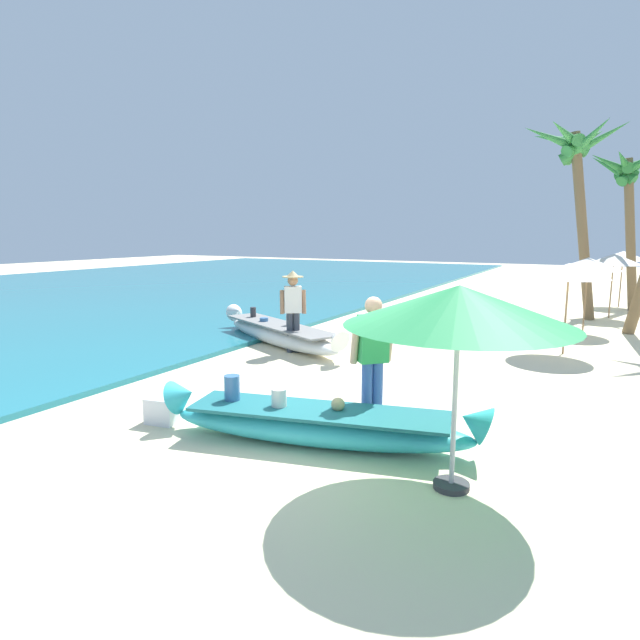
{
  "coord_description": "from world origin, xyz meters",
  "views": [
    {
      "loc": [
        3.19,
        -5.73,
        2.52
      ],
      "look_at": [
        -1.48,
        2.88,
        0.9
      ],
      "focal_mm": 29.61,
      "sensor_mm": 36.0,
      "label": 1
    }
  ],
  "objects_px": {
    "boat_cyan_foreground": "(317,424)",
    "cooler_box": "(164,410)",
    "boat_white_midground": "(279,333)",
    "patio_umbrella_large": "(459,307)",
    "palm_tree_far_behind": "(575,157)",
    "palm_tree_tall_inland": "(628,180)",
    "person_vendor_hatted": "(293,305)",
    "person_tourist_customer": "(373,356)"
  },
  "relations": [
    {
      "from": "boat_white_midground",
      "to": "patio_umbrella_large",
      "type": "relative_size",
      "value": 2.02
    },
    {
      "from": "person_vendor_hatted",
      "to": "palm_tree_tall_inland",
      "type": "bearing_deg",
      "value": 59.65
    },
    {
      "from": "person_tourist_customer",
      "to": "cooler_box",
      "type": "distance_m",
      "value": 2.9
    },
    {
      "from": "boat_cyan_foreground",
      "to": "palm_tree_far_behind",
      "type": "distance_m",
      "value": 12.82
    },
    {
      "from": "person_tourist_customer",
      "to": "patio_umbrella_large",
      "type": "xyz_separation_m",
      "value": [
        1.31,
        -1.05,
        0.85
      ]
    },
    {
      "from": "person_vendor_hatted",
      "to": "palm_tree_tall_inland",
      "type": "relative_size",
      "value": 0.34
    },
    {
      "from": "person_vendor_hatted",
      "to": "person_tourist_customer",
      "type": "bearing_deg",
      "value": -46.36
    },
    {
      "from": "patio_umbrella_large",
      "to": "palm_tree_tall_inland",
      "type": "height_order",
      "value": "palm_tree_tall_inland"
    },
    {
      "from": "patio_umbrella_large",
      "to": "cooler_box",
      "type": "distance_m",
      "value": 4.23
    },
    {
      "from": "boat_white_midground",
      "to": "boat_cyan_foreground",
      "type": "bearing_deg",
      "value": -52.64
    },
    {
      "from": "patio_umbrella_large",
      "to": "palm_tree_far_behind",
      "type": "distance_m",
      "value": 12.58
    },
    {
      "from": "patio_umbrella_large",
      "to": "person_vendor_hatted",
      "type": "bearing_deg",
      "value": 135.65
    },
    {
      "from": "person_tourist_customer",
      "to": "patio_umbrella_large",
      "type": "bearing_deg",
      "value": -38.67
    },
    {
      "from": "boat_cyan_foreground",
      "to": "palm_tree_tall_inland",
      "type": "distance_m",
      "value": 15.48
    },
    {
      "from": "person_tourist_customer",
      "to": "boat_white_midground",
      "type": "bearing_deg",
      "value": 135.2
    },
    {
      "from": "boat_cyan_foreground",
      "to": "person_tourist_customer",
      "type": "bearing_deg",
      "value": 57.76
    },
    {
      "from": "boat_cyan_foreground",
      "to": "cooler_box",
      "type": "height_order",
      "value": "boat_cyan_foreground"
    },
    {
      "from": "palm_tree_tall_inland",
      "to": "cooler_box",
      "type": "bearing_deg",
      "value": -110.13
    },
    {
      "from": "boat_white_midground",
      "to": "cooler_box",
      "type": "distance_m",
      "value": 5.11
    },
    {
      "from": "boat_white_midground",
      "to": "cooler_box",
      "type": "bearing_deg",
      "value": -74.75
    },
    {
      "from": "person_vendor_hatted",
      "to": "person_tourist_customer",
      "type": "relative_size",
      "value": 1.0
    },
    {
      "from": "boat_white_midground",
      "to": "person_vendor_hatted",
      "type": "xyz_separation_m",
      "value": [
        0.67,
        -0.49,
        0.75
      ]
    },
    {
      "from": "boat_cyan_foreground",
      "to": "cooler_box",
      "type": "xyz_separation_m",
      "value": [
        -2.15,
        -0.35,
        -0.07
      ]
    },
    {
      "from": "boat_cyan_foreground",
      "to": "person_tourist_customer",
      "type": "distance_m",
      "value": 1.1
    },
    {
      "from": "palm_tree_far_behind",
      "to": "cooler_box",
      "type": "relative_size",
      "value": 13.81
    },
    {
      "from": "cooler_box",
      "to": "boat_cyan_foreground",
      "type": "bearing_deg",
      "value": -0.49
    },
    {
      "from": "boat_white_midground",
      "to": "palm_tree_far_behind",
      "type": "distance_m",
      "value": 10.09
    },
    {
      "from": "boat_cyan_foreground",
      "to": "person_tourist_customer",
      "type": "relative_size",
      "value": 2.31
    },
    {
      "from": "boat_cyan_foreground",
      "to": "palm_tree_tall_inland",
      "type": "height_order",
      "value": "palm_tree_tall_inland"
    },
    {
      "from": "boat_white_midground",
      "to": "person_vendor_hatted",
      "type": "height_order",
      "value": "person_vendor_hatted"
    },
    {
      "from": "boat_white_midground",
      "to": "palm_tree_far_behind",
      "type": "height_order",
      "value": "palm_tree_far_behind"
    },
    {
      "from": "boat_cyan_foreground",
      "to": "person_vendor_hatted",
      "type": "height_order",
      "value": "person_vendor_hatted"
    },
    {
      "from": "person_tourist_customer",
      "to": "palm_tree_far_behind",
      "type": "relative_size",
      "value": 0.31
    },
    {
      "from": "person_tourist_customer",
      "to": "cooler_box",
      "type": "bearing_deg",
      "value": -158.25
    },
    {
      "from": "cooler_box",
      "to": "boat_white_midground",
      "type": "bearing_deg",
      "value": 95.55
    },
    {
      "from": "patio_umbrella_large",
      "to": "palm_tree_far_behind",
      "type": "bearing_deg",
      "value": 89.22
    },
    {
      "from": "palm_tree_far_behind",
      "to": "palm_tree_tall_inland",
      "type": "bearing_deg",
      "value": 62.26
    },
    {
      "from": "boat_cyan_foreground",
      "to": "person_vendor_hatted",
      "type": "xyz_separation_m",
      "value": [
        -2.82,
        4.09,
        0.77
      ]
    },
    {
      "from": "boat_white_midground",
      "to": "cooler_box",
      "type": "height_order",
      "value": "boat_white_midground"
    },
    {
      "from": "boat_cyan_foreground",
      "to": "cooler_box",
      "type": "distance_m",
      "value": 2.18
    },
    {
      "from": "person_tourist_customer",
      "to": "patio_umbrella_large",
      "type": "relative_size",
      "value": 0.79
    },
    {
      "from": "patio_umbrella_large",
      "to": "boat_white_midground",
      "type": "bearing_deg",
      "value": 136.62
    }
  ]
}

